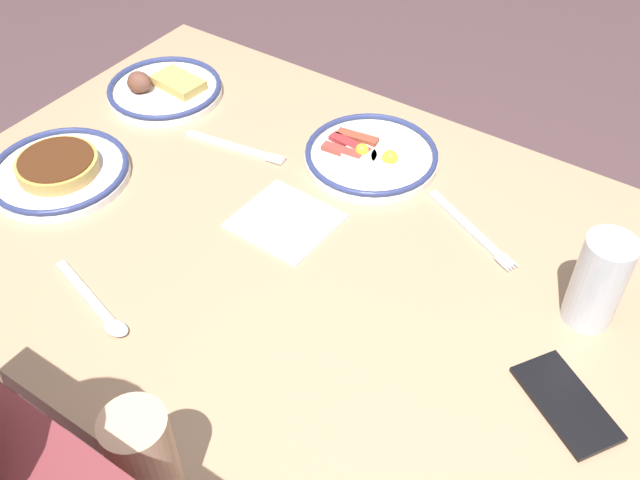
{
  "coord_description": "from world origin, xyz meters",
  "views": [
    {
      "loc": [
        -0.41,
        0.65,
        1.52
      ],
      "look_at": [
        0.03,
        0.01,
        0.75
      ],
      "focal_mm": 40.83,
      "sensor_mm": 36.0,
      "label": 1
    }
  ],
  "objects": [
    {
      "name": "plate_center_pancakes",
      "position": [
        0.08,
        -0.23,
        0.74
      ],
      "size": [
        0.23,
        0.23,
        0.04
      ],
      "color": "white",
      "rests_on": "dining_table"
    },
    {
      "name": "fork_near",
      "position": [
        -0.14,
        -0.17,
        0.73
      ],
      "size": [
        0.19,
        0.1,
        0.01
      ],
      "color": "silver",
      "rests_on": "dining_table"
    },
    {
      "name": "paper_napkin",
      "position": [
        0.11,
        -0.02,
        0.73
      ],
      "size": [
        0.16,
        0.15,
        0.0
      ],
      "primitive_type": "cube",
      "rotation": [
        0.0,
        0.0,
        -0.04
      ],
      "color": "white",
      "rests_on": "dining_table"
    },
    {
      "name": "dining_table",
      "position": [
        0.0,
        0.0,
        0.64
      ],
      "size": [
        1.38,
        0.84,
        0.72
      ],
      "color": "tan",
      "rests_on": "ground_plane"
    },
    {
      "name": "plate_far_companion",
      "position": [
        0.5,
        0.1,
        0.74
      ],
      "size": [
        0.24,
        0.24,
        0.04
      ],
      "color": "white",
      "rests_on": "dining_table"
    },
    {
      "name": "fork_far",
      "position": [
        0.3,
        -0.13,
        0.73
      ],
      "size": [
        0.2,
        0.05,
        0.01
      ],
      "color": "silver",
      "rests_on": "dining_table"
    },
    {
      "name": "tea_spoon",
      "position": [
        0.22,
        0.28,
        0.73
      ],
      "size": [
        0.18,
        0.06,
        0.01
      ],
      "color": "silver",
      "rests_on": "dining_table"
    },
    {
      "name": "cell_phone",
      "position": [
        -0.38,
        0.05,
        0.73
      ],
      "size": [
        0.16,
        0.14,
        0.01
      ],
      "primitive_type": "cube",
      "rotation": [
        0.0,
        0.0,
        -0.57
      ],
      "color": "black",
      "rests_on": "dining_table"
    },
    {
      "name": "plate_near_main",
      "position": [
        0.53,
        -0.18,
        0.74
      ],
      "size": [
        0.22,
        0.22,
        0.05
      ],
      "color": "white",
      "rests_on": "dining_table"
    },
    {
      "name": "drinking_glass",
      "position": [
        -0.35,
        -0.1,
        0.79
      ],
      "size": [
        0.07,
        0.07,
        0.14
      ],
      "color": "silver",
      "rests_on": "dining_table"
    }
  ]
}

